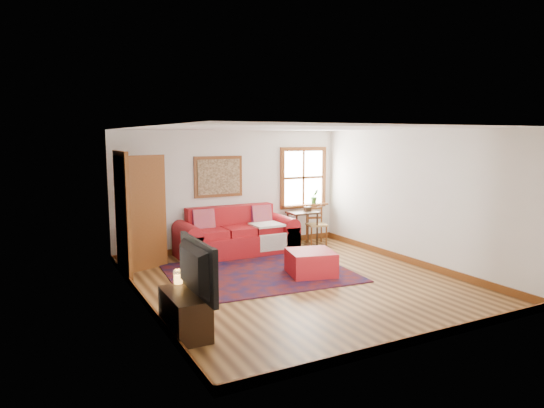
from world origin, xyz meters
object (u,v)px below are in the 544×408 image
ladder_back_chair (316,223)px  side_table (302,217)px  red_ottoman (311,263)px  red_leather_sofa (236,238)px  media_cabinet (185,313)px

ladder_back_chair → side_table: bearing=179.9°
red_ottoman → side_table: bearing=76.6°
side_table → red_ottoman: bearing=-117.5°
side_table → ladder_back_chair: ladder_back_chair is taller
red_leather_sofa → media_cabinet: 4.10m
red_ottoman → ladder_back_chair: (1.43, 2.07, 0.25)m
red_leather_sofa → media_cabinet: bearing=-122.0°
side_table → ladder_back_chair: bearing=-0.1°
red_ottoman → ladder_back_chair: size_ratio=0.86×
red_leather_sofa → red_ottoman: red_leather_sofa is taller
red_leather_sofa → media_cabinet: red_leather_sofa is taller
side_table → red_leather_sofa: bearing=-179.3°
ladder_back_chair → red_leather_sofa: bearing=-179.4°
red_ottoman → side_table: (1.08, 2.07, 0.41)m
red_leather_sofa → side_table: red_leather_sofa is taller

